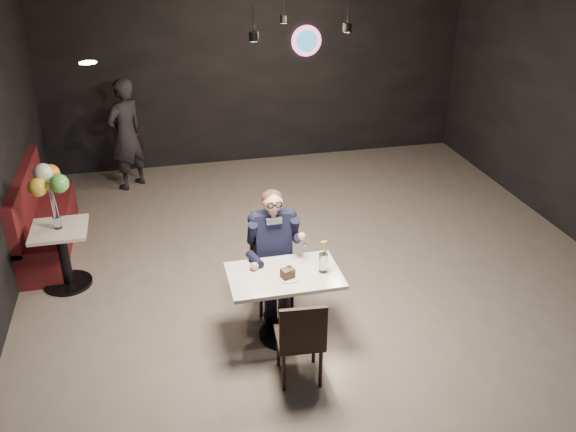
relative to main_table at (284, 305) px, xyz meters
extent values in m
plane|color=slate|center=(0.70, 0.48, -0.38)|extent=(9.00, 9.00, 0.00)
cube|color=black|center=(0.70, 2.48, 2.51)|extent=(1.40, 1.20, 0.36)
cube|color=silver|center=(0.00, 0.00, 0.00)|extent=(1.10, 0.70, 0.75)
cube|color=black|center=(0.00, 0.55, 0.09)|extent=(0.42, 0.46, 0.92)
cube|color=black|center=(0.00, -0.62, 0.09)|extent=(0.46, 0.49, 0.92)
cube|color=black|center=(0.00, 0.55, 0.34)|extent=(0.60, 0.80, 1.44)
cylinder|color=white|center=(0.02, -0.08, 0.38)|extent=(0.22, 0.22, 0.01)
cube|color=black|center=(0.01, -0.08, 0.43)|extent=(0.14, 0.13, 0.08)
ellipsoid|color=green|center=(0.05, -0.11, 0.47)|extent=(0.06, 0.04, 0.01)
cylinder|color=silver|center=(0.38, -0.04, 0.47)|extent=(0.09, 0.09, 0.20)
cone|color=tan|center=(0.40, -0.04, 0.63)|extent=(0.09, 0.09, 0.15)
cube|color=#4F1112|center=(-2.55, 2.51, 0.15)|extent=(0.52, 2.08, 1.04)
cube|color=silver|center=(-2.25, 1.51, 0.01)|extent=(0.61, 0.61, 0.76)
cylinder|color=silver|center=(-2.25, 1.51, 0.44)|extent=(0.09, 0.09, 0.14)
cube|color=yellow|center=(-2.25, 1.51, 0.84)|extent=(0.38, 0.38, 0.62)
imported|color=black|center=(-1.51, 4.24, 0.49)|extent=(0.74, 0.73, 1.72)
camera|label=1|loc=(-1.11, -4.93, 3.57)|focal=38.00mm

